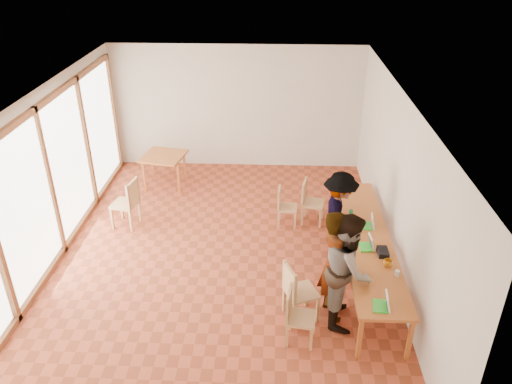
# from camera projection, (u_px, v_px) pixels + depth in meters

# --- Properties ---
(ground) EXTENTS (8.00, 8.00, 0.00)m
(ground) POSITION_uv_depth(u_px,v_px,m) (222.00, 255.00, 9.17)
(ground) COLOR #AA4629
(ground) RESTS_ON ground
(wall_back) EXTENTS (6.00, 0.10, 3.00)m
(wall_back) POSITION_uv_depth(u_px,v_px,m) (237.00, 108.00, 11.99)
(wall_back) COLOR beige
(wall_back) RESTS_ON ground
(wall_front) EXTENTS (6.00, 0.10, 3.00)m
(wall_front) POSITION_uv_depth(u_px,v_px,m) (175.00, 366.00, 4.94)
(wall_front) COLOR beige
(wall_front) RESTS_ON ground
(wall_right) EXTENTS (0.10, 8.00, 3.00)m
(wall_right) POSITION_uv_depth(u_px,v_px,m) (397.00, 186.00, 8.35)
(wall_right) COLOR beige
(wall_right) RESTS_ON ground
(window_wall) EXTENTS (0.10, 8.00, 3.00)m
(window_wall) POSITION_uv_depth(u_px,v_px,m) (48.00, 179.00, 8.58)
(window_wall) COLOR white
(window_wall) RESTS_ON ground
(ceiling) EXTENTS (6.00, 8.00, 0.04)m
(ceiling) POSITION_uv_depth(u_px,v_px,m) (216.00, 96.00, 7.75)
(ceiling) COLOR white
(ceiling) RESTS_ON wall_back
(communal_table) EXTENTS (0.80, 4.00, 0.75)m
(communal_table) POSITION_uv_depth(u_px,v_px,m) (366.00, 239.00, 8.37)
(communal_table) COLOR #C46A2B
(communal_table) RESTS_ON ground
(side_table) EXTENTS (0.90, 0.90, 0.75)m
(side_table) POSITION_uv_depth(u_px,v_px,m) (164.00, 158.00, 11.39)
(side_table) COLOR #C46A2B
(side_table) RESTS_ON ground
(chair_near) EXTENTS (0.47, 0.47, 0.46)m
(chair_near) POSITION_uv_depth(u_px,v_px,m) (295.00, 311.00, 7.07)
(chair_near) COLOR tan
(chair_near) RESTS_ON ground
(chair_mid) EXTENTS (0.59, 0.59, 0.51)m
(chair_mid) POSITION_uv_depth(u_px,v_px,m) (295.00, 287.00, 7.44)
(chair_mid) COLOR tan
(chair_mid) RESTS_ON ground
(chair_far) EXTENTS (0.40, 0.40, 0.43)m
(chair_far) POSITION_uv_depth(u_px,v_px,m) (283.00, 203.00, 9.91)
(chair_far) COLOR tan
(chair_far) RESTS_ON ground
(chair_empty) EXTENTS (0.51, 0.51, 0.49)m
(chair_empty) POSITION_uv_depth(u_px,v_px,m) (309.00, 197.00, 9.98)
(chair_empty) COLOR tan
(chair_empty) RESTS_ON ground
(chair_spare) EXTENTS (0.56, 0.56, 0.54)m
(chair_spare) POSITION_uv_depth(u_px,v_px,m) (129.00, 199.00, 9.80)
(chair_spare) COLOR tan
(chair_spare) RESTS_ON ground
(person_near) EXTENTS (0.59, 0.75, 1.82)m
(person_near) POSITION_uv_depth(u_px,v_px,m) (334.00, 265.00, 7.38)
(person_near) COLOR gray
(person_near) RESTS_ON ground
(person_mid) EXTENTS (0.77, 0.95, 1.82)m
(person_mid) POSITION_uv_depth(u_px,v_px,m) (348.00, 269.00, 7.31)
(person_mid) COLOR gray
(person_mid) RESTS_ON ground
(person_far) EXTENTS (0.65, 1.08, 1.65)m
(person_far) POSITION_uv_depth(u_px,v_px,m) (339.00, 215.00, 8.84)
(person_far) COLOR gray
(person_far) RESTS_ON ground
(laptop_near) EXTENTS (0.26, 0.29, 0.23)m
(laptop_near) POSITION_uv_depth(u_px,v_px,m) (384.00, 304.00, 6.78)
(laptop_near) COLOR green
(laptop_near) RESTS_ON communal_table
(laptop_mid) EXTENTS (0.24, 0.28, 0.22)m
(laptop_mid) POSITION_uv_depth(u_px,v_px,m) (368.00, 245.00, 8.04)
(laptop_mid) COLOR green
(laptop_mid) RESTS_ON communal_table
(laptop_far) EXTENTS (0.26, 0.29, 0.22)m
(laptop_far) POSITION_uv_depth(u_px,v_px,m) (370.00, 224.00, 8.61)
(laptop_far) COLOR green
(laptop_far) RESTS_ON communal_table
(yellow_mug) EXTENTS (0.16, 0.16, 0.11)m
(yellow_mug) POSITION_uv_depth(u_px,v_px,m) (388.00, 263.00, 7.62)
(yellow_mug) COLOR orange
(yellow_mug) RESTS_ON communal_table
(green_bottle) EXTENTS (0.07, 0.07, 0.28)m
(green_bottle) POSITION_uv_depth(u_px,v_px,m) (350.00, 217.00, 8.66)
(green_bottle) COLOR #1C7D46
(green_bottle) RESTS_ON communal_table
(clear_glass) EXTENTS (0.07, 0.07, 0.09)m
(clear_glass) POSITION_uv_depth(u_px,v_px,m) (397.00, 273.00, 7.40)
(clear_glass) COLOR silver
(clear_glass) RESTS_ON communal_table
(condiment_cup) EXTENTS (0.08, 0.08, 0.06)m
(condiment_cup) POSITION_uv_depth(u_px,v_px,m) (350.00, 219.00, 8.81)
(condiment_cup) COLOR white
(condiment_cup) RESTS_ON communal_table
(pink_phone) EXTENTS (0.05, 0.10, 0.01)m
(pink_phone) POSITION_uv_depth(u_px,v_px,m) (380.00, 308.00, 6.78)
(pink_phone) COLOR #EA358D
(pink_phone) RESTS_ON communal_table
(black_pouch) EXTENTS (0.16, 0.26, 0.09)m
(black_pouch) POSITION_uv_depth(u_px,v_px,m) (383.00, 252.00, 7.89)
(black_pouch) COLOR black
(black_pouch) RESTS_ON communal_table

